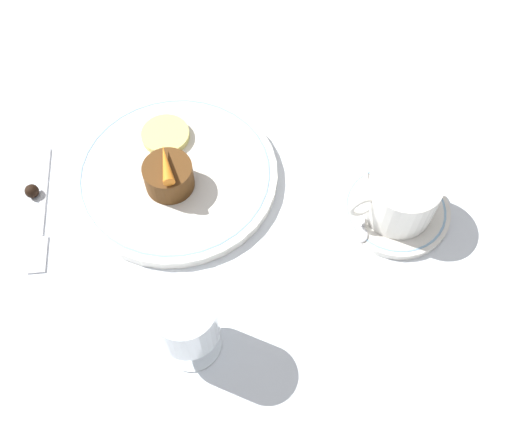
{
  "coord_description": "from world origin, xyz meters",
  "views": [
    {
      "loc": [
        0.03,
        0.44,
        0.66
      ],
      "look_at": [
        -0.08,
        0.1,
        0.04
      ],
      "focal_mm": 42.0,
      "sensor_mm": 36.0,
      "label": 1
    }
  ],
  "objects": [
    {
      "name": "dessert_cake",
      "position": [
        -0.0,
        -0.01,
        0.03
      ],
      "size": [
        0.06,
        0.06,
        0.04
      ],
      "color": "#563314",
      "rests_on": "dinner_plate"
    },
    {
      "name": "chocolate_truffle",
      "position": [
        0.17,
        -0.06,
        0.01
      ],
      "size": [
        0.02,
        0.02,
        0.02
      ],
      "color": "black",
      "rests_on": "ground_plane"
    },
    {
      "name": "fork",
      "position": [
        0.17,
        -0.01,
        0.0
      ],
      "size": [
        0.06,
        0.19,
        0.01
      ],
      "color": "silver",
      "rests_on": "ground_plane"
    },
    {
      "name": "saucer",
      "position": [
        -0.26,
        0.12,
        0.01
      ],
      "size": [
        0.14,
        0.14,
        0.01
      ],
      "color": "white",
      "rests_on": "ground_plane"
    },
    {
      "name": "coffee_cup",
      "position": [
        -0.26,
        0.12,
        0.04
      ],
      "size": [
        0.12,
        0.09,
        0.06
      ],
      "color": "white",
      "rests_on": "saucer"
    },
    {
      "name": "pineapple_slice",
      "position": [
        -0.01,
        -0.08,
        0.02
      ],
      "size": [
        0.06,
        0.06,
        0.01
      ],
      "color": "#EFE075",
      "rests_on": "dinner_plate"
    },
    {
      "name": "dinner_plate",
      "position": [
        -0.01,
        -0.02,
        0.01
      ],
      "size": [
        0.27,
        0.27,
        0.01
      ],
      "color": "white",
      "rests_on": "ground_plane"
    },
    {
      "name": "ground_plane",
      "position": [
        0.0,
        0.0,
        0.0
      ],
      "size": [
        3.0,
        3.0,
        0.0
      ],
      "primitive_type": "plane",
      "color": "white"
    },
    {
      "name": "carrot_garnish",
      "position": [
        -0.0,
        -0.01,
        0.06
      ],
      "size": [
        0.02,
        0.06,
        0.02
      ],
      "color": "orange",
      "rests_on": "dessert_cake"
    },
    {
      "name": "wine_glass",
      "position": [
        0.03,
        0.2,
        0.07
      ],
      "size": [
        0.07,
        0.07,
        0.11
      ],
      "color": "silver",
      "rests_on": "ground_plane"
    },
    {
      "name": "spoon",
      "position": [
        -0.22,
        0.11,
        0.01
      ],
      "size": [
        0.06,
        0.1,
        0.0
      ],
      "color": "silver",
      "rests_on": "saucer"
    }
  ]
}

